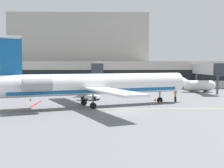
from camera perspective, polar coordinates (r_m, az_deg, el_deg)
ground at (r=40.22m, az=1.91°, el=-5.31°), size 120.00×120.00×0.11m
terminal_building at (r=87.17m, az=-2.99°, el=4.66°), size 74.77×13.76×20.90m
jet_bridge_west at (r=69.18m, az=-2.63°, el=2.69°), size 2.40×19.55×6.53m
jet_bridge_east at (r=73.60m, az=17.61°, el=2.61°), size 2.40×18.94×6.57m
regional_jet at (r=44.79m, az=-3.44°, el=-0.08°), size 33.52×27.11×9.81m
baggage_tug at (r=62.15m, az=-17.29°, el=-1.41°), size 3.29×4.20×2.11m
pushback_tractor at (r=53.70m, az=-4.37°, el=-2.09°), size 3.48×2.90×1.96m
fuel_tank at (r=72.41m, az=16.15°, el=-0.29°), size 7.32×2.40×2.71m
marshaller at (r=52.28m, az=11.85°, el=-2.19°), size 0.82×0.34×1.95m
safety_cone_alpha at (r=54.85m, az=-15.06°, el=-2.76°), size 0.47×0.47×0.55m
safety_cone_bravo at (r=49.24m, az=9.00°, el=-3.39°), size 0.47×0.47×0.55m
safety_cone_charlie at (r=53.03m, az=8.15°, el=-2.89°), size 0.47×0.47×0.55m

